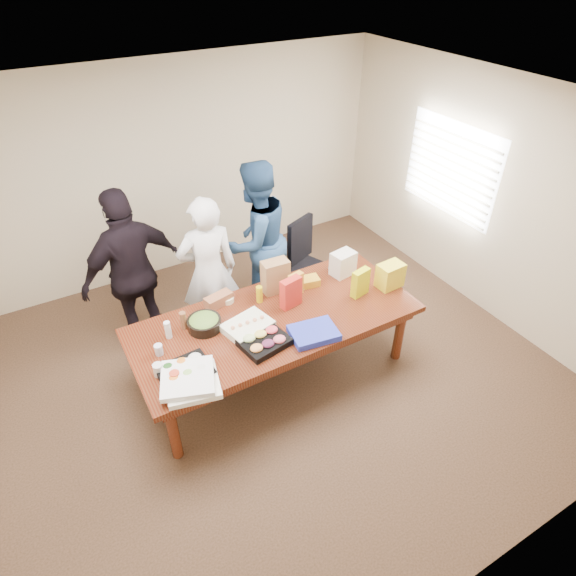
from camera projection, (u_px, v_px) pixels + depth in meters
floor at (276, 372)px, 5.17m from camera, size 5.50×5.00×0.02m
ceiling at (271, 113)px, 3.55m from camera, size 5.50×5.00×0.02m
wall_back at (180, 171)px, 6.10m from camera, size 5.50×0.04×2.70m
wall_front at (495, 491)px, 2.61m from camera, size 5.50×0.04×2.70m
wall_right at (488, 199)px, 5.46m from camera, size 0.04×5.00×2.70m
window_panel at (450, 169)px, 5.77m from camera, size 0.03×1.40×1.10m
window_blinds at (448, 169)px, 5.76m from camera, size 0.04×1.36×1.00m
conference_table at (276, 346)px, 4.94m from camera, size 2.80×1.20×0.75m
office_chair at (308, 266)px, 5.87m from camera, size 0.67×0.67×1.01m
person_center at (209, 272)px, 5.13m from camera, size 0.68×0.49×1.74m
person_right at (256, 240)px, 5.54m from camera, size 1.06×0.92×1.87m
person_left at (133, 273)px, 5.00m from camera, size 1.18×0.70×1.88m
veggie_tray at (185, 372)px, 4.09m from camera, size 0.45×0.36×0.07m
fruit_tray at (264, 342)px, 4.39m from camera, size 0.47×0.40×0.06m
sheet_cake at (248, 326)px, 4.55m from camera, size 0.49×0.41×0.08m
salad_bowl at (204, 324)px, 4.56m from camera, size 0.39×0.39×0.10m
chip_bag_blue at (314, 333)px, 4.49m from camera, size 0.47×0.38×0.06m
chip_bag_red at (291, 293)px, 4.78m from camera, size 0.23×0.13×0.32m
chip_bag_yellow at (360, 283)px, 4.93m from camera, size 0.21×0.12×0.30m
chip_bag_orange at (296, 284)px, 4.94m from camera, size 0.17×0.10×0.25m
mayo_jar at (274, 283)px, 5.05m from camera, size 0.12×0.12×0.15m
mustard_bottle at (259, 294)px, 4.87m from camera, size 0.08×0.08×0.18m
dressing_bottle at (183, 321)px, 4.54m from camera, size 0.07×0.07×0.19m
ranch_bottle at (168, 330)px, 4.44m from camera, size 0.07×0.07×0.18m
banana_bunch at (307, 282)px, 5.12m from camera, size 0.28×0.19×0.09m
bread_loaf at (219, 300)px, 4.85m from camera, size 0.30×0.18×0.11m
kraft_bag at (275, 276)px, 4.97m from camera, size 0.28×0.17×0.36m
red_cup at (175, 377)px, 4.01m from camera, size 0.10×0.10×0.11m
clear_cup_a at (158, 370)px, 4.07m from camera, size 0.09×0.09×0.12m
clear_cup_b at (159, 350)px, 4.28m from camera, size 0.08×0.08×0.10m
pizza_box_lower at (193, 383)px, 4.00m from camera, size 0.52×0.52×0.05m
pizza_box_upper at (188, 378)px, 3.98m from camera, size 0.55×0.55×0.05m
plate_a at (340, 269)px, 5.38m from camera, size 0.28×0.28×0.01m
plate_b at (300, 284)px, 5.15m from camera, size 0.28×0.28×0.01m
dip_bowl_a at (278, 288)px, 5.07m from camera, size 0.17×0.17×0.06m
dip_bowl_b at (227, 299)px, 4.90m from camera, size 0.15×0.15×0.05m
grocery_bag_white at (343, 263)px, 5.24m from camera, size 0.28×0.22×0.27m
grocery_bag_yellow at (390, 275)px, 5.06m from camera, size 0.28×0.20×0.27m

